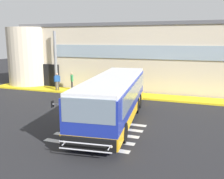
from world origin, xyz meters
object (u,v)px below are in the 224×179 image
at_px(passenger_near_column, 57,81).
at_px(passenger_by_doorway, 72,80).
at_px(entry_support_column, 56,60).
at_px(bus_main_foreground, 114,99).

height_order(passenger_near_column, passenger_by_doorway, same).
xyz_separation_m(entry_support_column, passenger_near_column, (0.80, -1.16, -1.85)).
bearing_deg(entry_support_column, passenger_near_column, -55.43).
height_order(bus_main_foreground, passenger_by_doorway, bus_main_foreground).
bearing_deg(passenger_near_column, bus_main_foreground, -38.57).
distance_m(entry_support_column, passenger_near_column, 2.32).
height_order(entry_support_column, passenger_near_column, entry_support_column).
bearing_deg(entry_support_column, passenger_by_doorway, -13.09).
xyz_separation_m(entry_support_column, bus_main_foreground, (8.62, -7.40, -1.60)).
relative_size(entry_support_column, passenger_by_doorway, 3.32).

